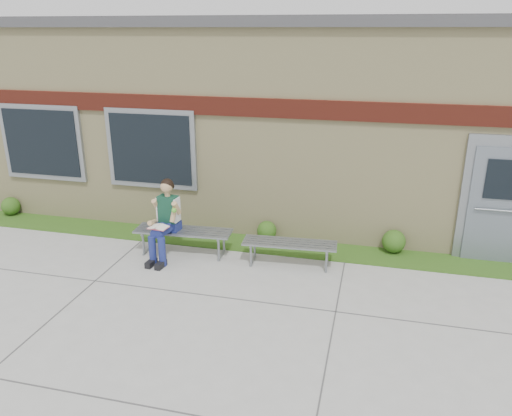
# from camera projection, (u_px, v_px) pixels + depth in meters

# --- Properties ---
(ground) EXTENTS (80.00, 80.00, 0.00)m
(ground) POSITION_uv_depth(u_px,v_px,m) (263.00, 321.00, 7.20)
(ground) COLOR #9E9E99
(ground) RESTS_ON ground
(grass_strip) EXTENTS (16.00, 0.80, 0.02)m
(grass_strip) POSITION_uv_depth(u_px,v_px,m) (294.00, 248.00, 9.57)
(grass_strip) COLOR #264312
(grass_strip) RESTS_ON ground
(school_building) EXTENTS (16.20, 6.22, 4.20)m
(school_building) POSITION_uv_depth(u_px,v_px,m) (320.00, 111.00, 11.95)
(school_building) COLOR beige
(school_building) RESTS_ON ground
(bench_left) EXTENTS (1.83, 0.62, 0.47)m
(bench_left) POSITION_uv_depth(u_px,v_px,m) (184.00, 235.00, 9.26)
(bench_left) COLOR gray
(bench_left) RESTS_ON ground
(bench_right) EXTENTS (1.68, 0.56, 0.43)m
(bench_right) POSITION_uv_depth(u_px,v_px,m) (290.00, 247.00, 8.82)
(bench_right) COLOR gray
(bench_right) RESTS_ON ground
(girl) EXTENTS (0.53, 0.91, 1.46)m
(girl) POSITION_uv_depth(u_px,v_px,m) (165.00, 219.00, 8.98)
(girl) COLOR navy
(girl) RESTS_ON ground
(shrub_west) EXTENTS (0.40, 0.40, 0.40)m
(shrub_west) POSITION_uv_depth(u_px,v_px,m) (11.00, 206.00, 11.19)
(shrub_west) COLOR #264312
(shrub_west) RESTS_ON grass_strip
(shrub_mid) EXTENTS (0.38, 0.38, 0.38)m
(shrub_mid) POSITION_uv_depth(u_px,v_px,m) (267.00, 231.00, 9.86)
(shrub_mid) COLOR #264312
(shrub_mid) RESTS_ON grass_strip
(shrub_east) EXTENTS (0.43, 0.43, 0.43)m
(shrub_east) POSITION_uv_depth(u_px,v_px,m) (394.00, 241.00, 9.30)
(shrub_east) COLOR #264312
(shrub_east) RESTS_ON grass_strip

